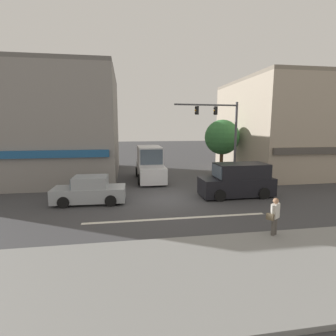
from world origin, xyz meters
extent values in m
plane|color=#3D3D3F|center=(0.00, 0.00, 0.00)|extent=(120.00, 120.00, 0.00)
cube|color=silver|center=(0.00, -3.50, 0.00)|extent=(9.00, 0.24, 0.01)
cube|color=gray|center=(0.00, -8.50, 0.08)|extent=(40.00, 5.00, 0.16)
cube|color=gray|center=(-10.16, 8.76, 4.33)|extent=(13.99, 11.71, 8.66)
cube|color=#1E5184|center=(-10.16, 2.80, 2.60)|extent=(13.29, 0.24, 0.50)
cube|color=#635F5B|center=(-10.16, 8.76, 8.81)|extent=(13.99, 11.71, 0.30)
cube|color=tan|center=(13.64, 8.06, 4.20)|extent=(11.20, 11.53, 8.40)
cube|color=gray|center=(13.64, 8.06, 8.55)|extent=(11.20, 11.53, 0.30)
cylinder|color=#4C3823|center=(6.29, 7.31, 1.13)|extent=(0.32, 0.32, 2.25)
sphere|color=#337038|center=(6.29, 7.31, 3.44)|extent=(3.15, 3.15, 3.15)
cylinder|color=brown|center=(-7.73, 4.03, 4.01)|extent=(0.22, 0.22, 8.01)
cube|color=#473828|center=(-7.73, 4.03, 7.61)|extent=(1.40, 0.12, 0.10)
cylinder|color=#47474C|center=(5.85, 3.36, 3.10)|extent=(0.18, 0.18, 6.20)
cylinder|color=#47474C|center=(3.46, 3.19, 5.95)|extent=(4.80, 0.46, 0.12)
cube|color=black|center=(4.18, 3.24, 5.55)|extent=(0.22, 0.25, 0.60)
sphere|color=black|center=(4.06, 3.23, 5.73)|extent=(0.12, 0.12, 0.12)
sphere|color=orange|center=(4.06, 3.23, 5.55)|extent=(0.12, 0.12, 0.12)
sphere|color=black|center=(4.06, 3.23, 5.37)|extent=(0.12, 0.12, 0.12)
cube|color=black|center=(2.74, 3.14, 5.55)|extent=(0.22, 0.25, 0.60)
sphere|color=black|center=(2.62, 3.13, 5.73)|extent=(0.12, 0.12, 0.12)
sphere|color=orange|center=(2.62, 3.13, 5.55)|extent=(0.12, 0.12, 0.12)
sphere|color=black|center=(2.62, 3.13, 5.37)|extent=(0.12, 0.12, 0.12)
cube|color=silver|center=(-0.42, 5.84, 0.75)|extent=(2.03, 5.61, 1.20)
cube|color=silver|center=(-0.42, 6.39, 2.05)|extent=(1.92, 3.41, 1.40)
cube|color=#475666|center=(-0.41, 4.67, 2.05)|extent=(1.75, 0.07, 1.19)
cylinder|color=black|center=(0.59, 4.10, 0.42)|extent=(0.24, 0.84, 0.84)
cylinder|color=black|center=(-1.41, 4.09, 0.42)|extent=(0.24, 0.84, 0.84)
cylinder|color=black|center=(0.57, 7.58, 0.42)|extent=(0.24, 0.84, 0.84)
cylinder|color=black|center=(-1.43, 7.57, 0.42)|extent=(0.24, 0.84, 0.84)
cube|color=black|center=(4.50, -0.11, 0.66)|extent=(4.63, 1.91, 1.10)
cube|color=black|center=(4.80, -0.10, 1.66)|extent=(3.23, 1.85, 0.90)
cube|color=#475666|center=(3.18, -0.13, 1.66)|extent=(0.09, 1.66, 0.76)
cylinder|color=black|center=(3.09, -1.05, 0.36)|extent=(0.72, 0.21, 0.72)
cylinder|color=black|center=(3.06, 0.79, 0.36)|extent=(0.72, 0.21, 0.72)
cylinder|color=black|center=(5.94, -1.00, 0.36)|extent=(0.72, 0.21, 0.72)
cylinder|color=black|center=(5.91, 0.84, 0.36)|extent=(0.72, 0.21, 0.72)
cube|color=#999EA3|center=(-4.54, -0.12, 0.54)|extent=(4.15, 1.83, 0.80)
cube|color=#999EA3|center=(-4.44, -0.12, 1.26)|extent=(1.95, 1.62, 0.64)
cube|color=#475666|center=(-5.41, -0.09, 1.26)|extent=(0.11, 1.44, 0.54)
cylinder|color=black|center=(-5.83, -0.92, 0.32)|extent=(0.65, 0.20, 0.64)
cylinder|color=black|center=(-5.78, 0.78, 0.32)|extent=(0.65, 0.20, 0.64)
cylinder|color=black|center=(-3.29, -1.01, 0.32)|extent=(0.65, 0.20, 0.64)
cylinder|color=black|center=(-3.24, 0.69, 0.32)|extent=(0.65, 0.20, 0.64)
cylinder|color=#4C4742|center=(3.44, -6.32, 0.43)|extent=(0.14, 0.14, 0.86)
cylinder|color=#4C4742|center=(3.29, -6.42, 0.43)|extent=(0.14, 0.14, 0.86)
cube|color=beige|center=(3.37, -6.37, 1.15)|extent=(0.42, 0.38, 0.58)
sphere|color=#9E7051|center=(3.37, -6.37, 1.56)|extent=(0.22, 0.22, 0.22)
cylinder|color=beige|center=(3.57, -6.24, 1.15)|extent=(0.09, 0.09, 0.56)
cylinder|color=beige|center=(3.17, -6.51, 1.15)|extent=(0.09, 0.09, 0.56)
cube|color=brown|center=(3.08, -6.52, 0.98)|extent=(0.25, 0.30, 0.24)
camera|label=1|loc=(-2.39, -15.47, 4.47)|focal=28.00mm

